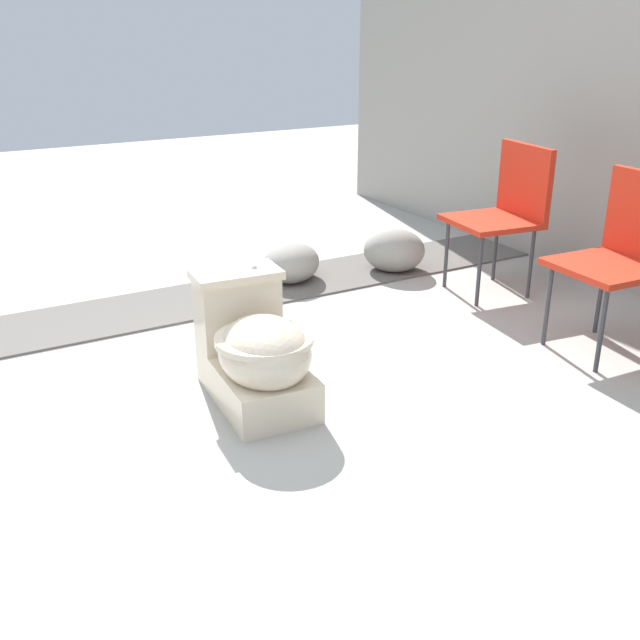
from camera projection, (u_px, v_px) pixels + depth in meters
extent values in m
plane|color=#A8A59E|center=(195.00, 404.00, 3.09)|extent=(14.00, 14.00, 0.00)
cube|color=#605B56|center=(206.00, 298.00, 4.23)|extent=(0.56, 8.00, 0.01)
cube|color=beige|center=(257.00, 382.00, 3.09)|extent=(0.63, 0.39, 0.17)
ellipsoid|color=beige|center=(265.00, 352.00, 2.94)|extent=(0.47, 0.39, 0.28)
cylinder|color=beige|center=(264.00, 339.00, 2.92)|extent=(0.42, 0.42, 0.03)
cube|color=beige|center=(238.00, 312.00, 3.18)|extent=(0.21, 0.35, 0.30)
cube|color=beige|center=(236.00, 274.00, 3.11)|extent=(0.23, 0.38, 0.04)
cylinder|color=silver|center=(254.00, 266.00, 3.13)|extent=(0.02, 0.02, 0.01)
cube|color=red|center=(491.00, 221.00, 4.19)|extent=(0.49, 0.49, 0.03)
cube|color=red|center=(525.00, 180.00, 4.18)|extent=(0.44, 0.09, 0.40)
cylinder|color=#38383D|center=(479.00, 271.00, 4.06)|extent=(0.02, 0.02, 0.40)
cylinder|color=#38383D|center=(446.00, 254.00, 4.35)|extent=(0.02, 0.02, 0.40)
cylinder|color=#38383D|center=(531.00, 264.00, 4.18)|extent=(0.02, 0.02, 0.40)
cylinder|color=#38383D|center=(496.00, 247.00, 4.47)|extent=(0.02, 0.02, 0.40)
cube|color=red|center=(608.00, 267.00, 3.42)|extent=(0.46, 0.46, 0.03)
cylinder|color=#38383D|center=(602.00, 330.00, 3.29)|extent=(0.02, 0.02, 0.40)
cylinder|color=#38383D|center=(548.00, 305.00, 3.58)|extent=(0.02, 0.02, 0.40)
cylinder|color=#38383D|center=(600.00, 295.00, 3.72)|extent=(0.02, 0.02, 0.40)
ellipsoid|color=gray|center=(394.00, 250.00, 4.65)|extent=(0.50, 0.51, 0.27)
ellipsoid|color=gray|center=(291.00, 263.00, 4.48)|extent=(0.52, 0.52, 0.23)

